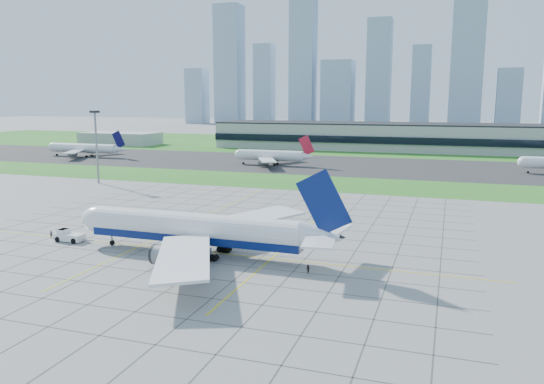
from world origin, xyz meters
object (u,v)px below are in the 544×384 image
Objects in this scene: light_mast at (96,138)px; airliner at (197,230)px; crew_far at (308,269)px; crew_near at (51,234)px; distant_jet_1 at (272,155)px; pushback_tug at (69,236)px; distant_jet_0 at (84,148)px.

light_mast reaches higher than airliner.
airliner is at bearing -160.60° from crew_far.
distant_jet_1 reaches higher than crew_near.
light_mast reaches higher than crew_near.
crew_near is 0.04× the size of distant_jet_1.
distant_jet_1 is (3.67, 137.11, 3.65)m from crew_near.
airliner is at bearing -80.56° from crew_near.
airliner is at bearing 0.68° from pushback_tug.
pushback_tug is at bearing -89.32° from distant_jet_1.
airliner is 30.15m from pushback_tug.
crew_far is at bearing -37.18° from light_mast.
distant_jet_1 is at bearing 9.31° from crew_near.
crew_far is at bearing -84.49° from crew_near.
light_mast is at bearing -121.26° from distant_jet_1.
distant_jet_1 is (104.54, -3.60, -0.00)m from distant_jet_0.
crew_near is 137.21m from distant_jet_1.
airliner reaches higher than crew_far.
distant_jet_0 is 104.60m from distant_jet_1.
distant_jet_1 is at bearing 103.45° from airliner.
distant_jet_0 is at bearing 46.48° from crew_near.
pushback_tug is (-29.92, -0.06, -3.71)m from airliner.
crew_far is at bearing -42.55° from distant_jet_0.
distant_jet_0 is 1.05× the size of distant_jet_1.
crew_far is (23.14, -4.58, -4.03)m from airliner.
distant_jet_0 is (-159.24, 146.16, 3.70)m from crew_far.
pushback_tug reaches higher than crew_near.
crew_far is at bearing -4.30° from pushback_tug.
crew_near is (38.35, -67.89, -15.35)m from light_mast.
airliner reaches higher than crew_near.
distant_jet_0 and distant_jet_1 have the same top height.
distant_jet_0 is at bearing 127.43° from pushback_tug.
pushback_tug reaches higher than crew_far.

